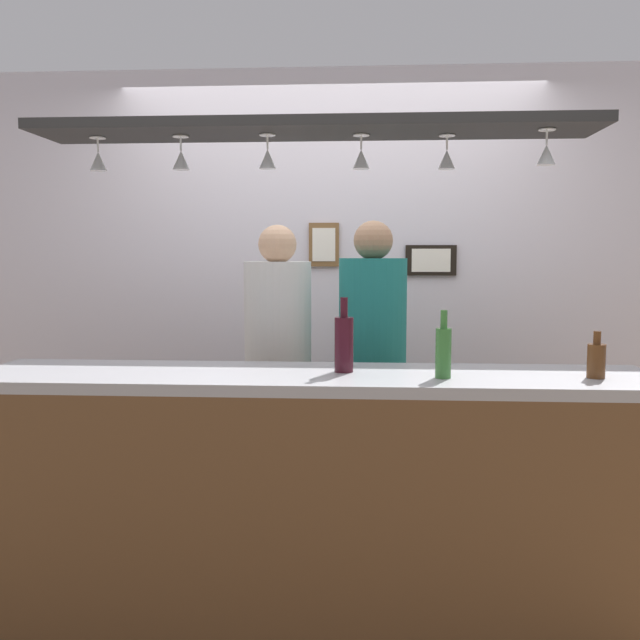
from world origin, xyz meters
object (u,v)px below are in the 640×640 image
object	(u,v)px
person_middle_teal_shirt	(372,353)
bottle_beer_brown_stubby	(596,360)
picture_frame_crest	(324,245)
bottle_beer_green_import	(443,351)
person_left_white_patterned_shirt	(278,354)
picture_frame_lower_pair	(431,260)
bottle_wine_dark_red	(344,343)

from	to	relation	value
person_middle_teal_shirt	bottle_beer_brown_stubby	bearing A→B (deg)	-43.13
person_middle_teal_shirt	picture_frame_crest	world-z (taller)	picture_frame_crest
bottle_beer_green_import	picture_frame_crest	xyz separation A→B (m)	(-0.54, 1.48, 0.43)
person_left_white_patterned_shirt	bottle_beer_green_import	world-z (taller)	person_left_white_patterned_shirt
person_middle_teal_shirt	bottle_beer_green_import	distance (m)	0.87
person_middle_teal_shirt	picture_frame_lower_pair	world-z (taller)	person_middle_teal_shirt
bottle_wine_dark_red	bottle_beer_brown_stubby	distance (m)	0.97
picture_frame_crest	picture_frame_lower_pair	world-z (taller)	picture_frame_crest
bottle_beer_green_import	picture_frame_lower_pair	world-z (taller)	picture_frame_lower_pair
bottle_wine_dark_red	picture_frame_crest	distance (m)	1.44
person_left_white_patterned_shirt	picture_frame_lower_pair	size ratio (longest dim) A/B	5.50
picture_frame_lower_pair	picture_frame_crest	bearing A→B (deg)	180.00
bottle_wine_dark_red	picture_frame_crest	world-z (taller)	picture_frame_crest
person_left_white_patterned_shirt	bottle_beer_green_import	xyz separation A→B (m)	(0.74, -0.82, 0.14)
bottle_beer_green_import	bottle_wine_dark_red	bearing A→B (deg)	163.89
bottle_wine_dark_red	bottle_beer_green_import	bearing A→B (deg)	-16.11
person_left_white_patterned_shirt	bottle_beer_green_import	distance (m)	1.11
picture_frame_crest	picture_frame_lower_pair	xyz separation A→B (m)	(0.64, 0.00, -0.09)
bottle_beer_green_import	person_left_white_patterned_shirt	bearing A→B (deg)	131.93
bottle_beer_brown_stubby	picture_frame_lower_pair	distance (m)	1.57
person_left_white_patterned_shirt	bottle_beer_brown_stubby	distance (m)	1.54
picture_frame_crest	picture_frame_lower_pair	distance (m)	0.64
bottle_beer_green_import	picture_frame_crest	world-z (taller)	picture_frame_crest
bottle_beer_brown_stubby	picture_frame_crest	size ratio (longest dim) A/B	0.69
person_left_white_patterned_shirt	picture_frame_crest	xyz separation A→B (m)	(0.20, 0.66, 0.57)
person_middle_teal_shirt	picture_frame_crest	size ratio (longest dim) A/B	6.42
person_middle_teal_shirt	bottle_beer_brown_stubby	size ratio (longest dim) A/B	9.28
person_left_white_patterned_shirt	bottle_wine_dark_red	world-z (taller)	person_left_white_patterned_shirt
bottle_wine_dark_red	bottle_beer_brown_stubby	xyz separation A→B (m)	(0.96, -0.07, -0.05)
picture_frame_lower_pair	person_left_white_patterned_shirt	bearing A→B (deg)	-141.47
bottle_wine_dark_red	picture_frame_crest	xyz separation A→B (m)	(-0.16, 1.37, 0.41)
person_middle_teal_shirt	picture_frame_lower_pair	size ratio (longest dim) A/B	5.57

